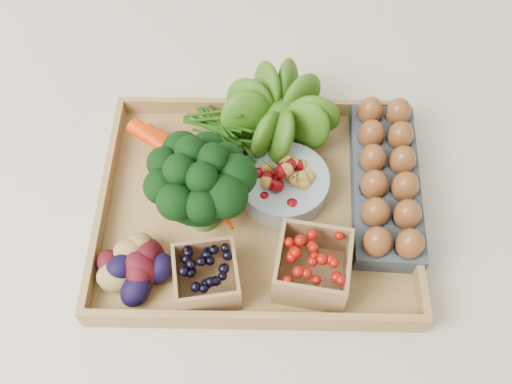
{
  "coord_description": "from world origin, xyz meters",
  "views": [
    {
      "loc": [
        0.01,
        -0.53,
        0.89
      ],
      "look_at": [
        0.0,
        0.0,
        0.06
      ],
      "focal_mm": 40.0,
      "sensor_mm": 36.0,
      "label": 1
    }
  ],
  "objects_px": {
    "tray": "(256,208)",
    "cherry_bowl": "(284,184)",
    "egg_carton": "(385,183)",
    "broccoli": "(201,198)"
  },
  "relations": [
    {
      "from": "tray",
      "to": "egg_carton",
      "type": "relative_size",
      "value": 1.64
    },
    {
      "from": "tray",
      "to": "cherry_bowl",
      "type": "distance_m",
      "value": 0.07
    },
    {
      "from": "broccoli",
      "to": "egg_carton",
      "type": "bearing_deg",
      "value": 12.12
    },
    {
      "from": "tray",
      "to": "egg_carton",
      "type": "height_order",
      "value": "egg_carton"
    },
    {
      "from": "broccoli",
      "to": "egg_carton",
      "type": "relative_size",
      "value": 0.53
    },
    {
      "from": "broccoli",
      "to": "cherry_bowl",
      "type": "relative_size",
      "value": 1.09
    },
    {
      "from": "tray",
      "to": "cherry_bowl",
      "type": "bearing_deg",
      "value": 34.16
    },
    {
      "from": "broccoli",
      "to": "cherry_bowl",
      "type": "height_order",
      "value": "broccoli"
    },
    {
      "from": "tray",
      "to": "egg_carton",
      "type": "xyz_separation_m",
      "value": [
        0.23,
        0.04,
        0.03
      ]
    },
    {
      "from": "cherry_bowl",
      "to": "egg_carton",
      "type": "bearing_deg",
      "value": 2.05
    }
  ]
}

